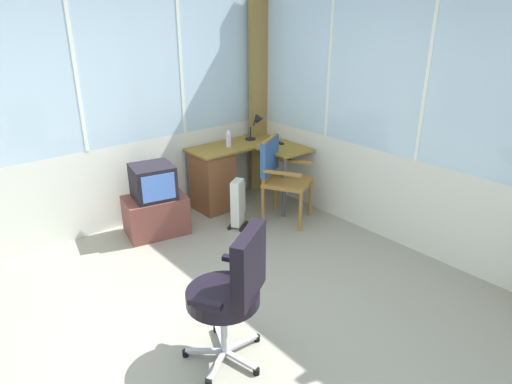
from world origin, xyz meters
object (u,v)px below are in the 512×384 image
desk_lamp (258,123)px  wooden_armchair (277,169)px  tv_on_stand (155,204)px  desk (218,176)px  tv_remote (279,143)px  spray_bottle (229,138)px  space_heater (238,203)px  office_chair (233,287)px

desk_lamp → wooden_armchair: size_ratio=0.34×
tv_on_stand → desk: bearing=7.3°
desk_lamp → tv_remote: desk_lamp is taller
spray_bottle → space_heater: bearing=-117.9°
desk → spray_bottle: bearing=-0.3°
desk → spray_bottle: size_ratio=5.58×
tv_remote → spray_bottle: spray_bottle is taller
tv_remote → office_chair: size_ratio=0.15×
spray_bottle → wooden_armchair: (0.17, -0.68, -0.24)m
space_heater → desk_lamp: bearing=37.0°
desk → office_chair: bearing=-122.9°
office_chair → desk_lamp: bearing=47.0°
office_chair → tv_on_stand: size_ratio=1.31×
space_heater → desk: bearing=78.1°
desk → tv_remote: size_ratio=8.04×
spray_bottle → space_heater: (-0.30, -0.56, -0.57)m
wooden_armchair → desk_lamp: bearing=66.9°
spray_bottle → tv_remote: bearing=-27.1°
wooden_armchair → desk: bearing=117.1°
tv_remote → tv_on_stand: size_ratio=0.19×
tv_on_stand → desk_lamp: bearing=5.0°
desk → tv_remote: tv_remote is taller
desk → tv_remote: bearing=-21.3°
office_chair → tv_on_stand: office_chair is taller
desk → tv_on_stand: 0.92m
desk_lamp → wooden_armchair: (-0.30, -0.70, -0.35)m
desk → desk_lamp: bearing=1.8°
office_chair → tv_remote: bearing=41.6°
spray_bottle → tv_on_stand: 1.21m
office_chair → tv_on_stand: bearing=76.2°
office_chair → desk: bearing=57.1°
wooden_armchair → tv_on_stand: size_ratio=1.24×
desk_lamp → tv_remote: (0.08, -0.31, -0.20)m
desk → tv_on_stand: size_ratio=1.54×
spray_bottle → wooden_armchair: 0.74m
tv_remote → space_heater: tv_remote is taller
tv_remote → tv_on_stand: bearing=-176.2°
desk_lamp → tv_on_stand: (-1.56, -0.14, -0.62)m
tv_remote → space_heater: (-0.85, -0.27, -0.48)m
tv_remote → spray_bottle: bearing=162.6°
desk_lamp → space_heater: desk_lamp is taller
desk → wooden_armchair: (0.35, -0.68, 0.20)m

